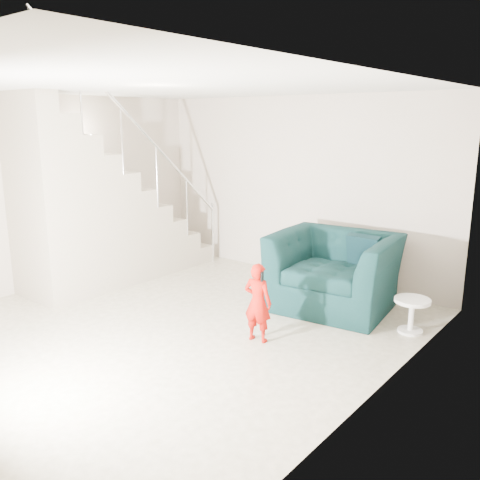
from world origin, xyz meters
name	(u,v)px	position (x,y,z in m)	size (l,w,h in m)	color
floor	(165,328)	(0.00, 0.00, 0.00)	(5.50, 5.50, 0.00)	gray
ceiling	(156,85)	(0.00, 0.00, 2.70)	(5.50, 5.50, 0.00)	silver
back_wall	(297,188)	(0.00, 2.75, 1.35)	(5.00, 5.00, 0.00)	#B8A896
left_wall	(39,193)	(-2.50, 0.00, 1.35)	(5.50, 5.50, 0.00)	#B8A896
right_wall	(374,249)	(2.50, 0.00, 1.35)	(5.50, 5.50, 0.00)	#B8A896
armchair	(334,271)	(1.17, 1.84, 0.48)	(1.47, 1.28, 0.95)	black
toddler	(258,302)	(1.04, 0.41, 0.44)	(0.32, 0.21, 0.87)	#98040B
side_table	(412,310)	(2.25, 1.68, 0.27)	(0.40, 0.40, 0.40)	white
staircase	(96,220)	(-2.00, 0.55, 0.95)	(1.02, 3.03, 3.62)	#ADA089
cushion	(364,251)	(1.41, 2.16, 0.72)	(0.43, 0.12, 0.41)	black
throw	(291,255)	(0.55, 1.79, 0.60)	(0.04, 0.45, 0.50)	black
phone	(262,277)	(1.13, 0.36, 0.76)	(0.02, 0.05, 0.10)	black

